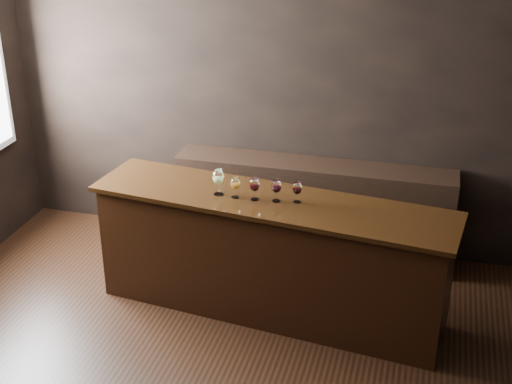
% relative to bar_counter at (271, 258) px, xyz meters
% --- Properties ---
extents(ground, '(5.00, 5.00, 0.00)m').
position_rel_bar_counter_xyz_m(ground, '(-0.39, -0.98, -0.50)').
color(ground, black).
rests_on(ground, ground).
extents(room_shell, '(5.02, 4.52, 2.81)m').
position_rel_bar_counter_xyz_m(room_shell, '(-0.62, -0.86, 1.31)').
color(room_shell, black).
rests_on(room_shell, ground).
extents(bar_counter, '(2.92, 0.97, 1.00)m').
position_rel_bar_counter_xyz_m(bar_counter, '(0.00, 0.00, 0.00)').
color(bar_counter, black).
rests_on(bar_counter, ground).
extents(bar_top, '(3.03, 1.05, 0.04)m').
position_rel_bar_counter_xyz_m(bar_top, '(0.00, 0.00, 0.52)').
color(bar_top, black).
rests_on(bar_top, bar_counter).
extents(back_bar_shelf, '(2.62, 0.40, 0.94)m').
position_rel_bar_counter_xyz_m(back_bar_shelf, '(0.15, 1.05, -0.03)').
color(back_bar_shelf, black).
rests_on(back_bar_shelf, ground).
extents(glass_white, '(0.09, 0.09, 0.22)m').
position_rel_bar_counter_xyz_m(glass_white, '(-0.43, -0.02, 0.69)').
color(glass_white, white).
rests_on(glass_white, bar_top).
extents(glass_amber, '(0.07, 0.07, 0.18)m').
position_rel_bar_counter_xyz_m(glass_amber, '(-0.29, -0.04, 0.66)').
color(glass_amber, white).
rests_on(glass_amber, bar_top).
extents(glass_red_a, '(0.08, 0.08, 0.18)m').
position_rel_bar_counter_xyz_m(glass_red_a, '(-0.13, -0.04, 0.66)').
color(glass_red_a, white).
rests_on(glass_red_a, bar_top).
extents(glass_red_b, '(0.08, 0.08, 0.18)m').
position_rel_bar_counter_xyz_m(glass_red_b, '(0.05, -0.02, 0.66)').
color(glass_red_b, white).
rests_on(glass_red_b, bar_top).
extents(glass_red_c, '(0.07, 0.07, 0.17)m').
position_rel_bar_counter_xyz_m(glass_red_c, '(0.21, 0.00, 0.66)').
color(glass_red_c, white).
rests_on(glass_red_c, bar_top).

